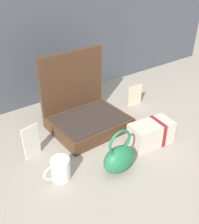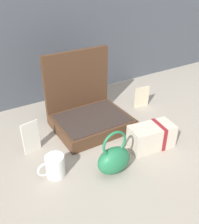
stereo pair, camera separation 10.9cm
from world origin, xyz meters
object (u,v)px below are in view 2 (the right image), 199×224
open_suitcase (87,111)px  cream_toiletry_bag (152,136)px  coffee_mug (55,166)px  info_card_left (142,97)px  poster_card_right (31,137)px  teal_pouch_handbag (114,159)px

open_suitcase → cream_toiletry_bag: open_suitcase is taller
coffee_mug → info_card_left: (0.70, 0.29, 0.02)m
cream_toiletry_bag → info_card_left: 0.41m
poster_card_right → cream_toiletry_bag: bearing=-38.7°
open_suitcase → poster_card_right: open_suitcase is taller
teal_pouch_handbag → cream_toiletry_bag: bearing=11.9°
coffee_mug → info_card_left: size_ratio=0.90×
teal_pouch_handbag → info_card_left: teal_pouch_handbag is taller
teal_pouch_handbag → cream_toiletry_bag: 0.26m
cream_toiletry_bag → info_card_left: size_ratio=1.74×
cream_toiletry_bag → poster_card_right: bearing=152.8°
open_suitcase → coffee_mug: open_suitcase is taller
coffee_mug → cream_toiletry_bag: bearing=-6.8°
open_suitcase → teal_pouch_handbag: open_suitcase is taller
coffee_mug → poster_card_right: (-0.03, 0.21, 0.03)m
cream_toiletry_bag → coffee_mug: 0.48m
open_suitcase → teal_pouch_handbag: bearing=-102.6°
coffee_mug → teal_pouch_handbag: bearing=-26.6°
open_suitcase → coffee_mug: bearing=-138.1°
open_suitcase → poster_card_right: size_ratio=2.42×
open_suitcase → coffee_mug: 0.42m
open_suitcase → info_card_left: open_suitcase is taller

